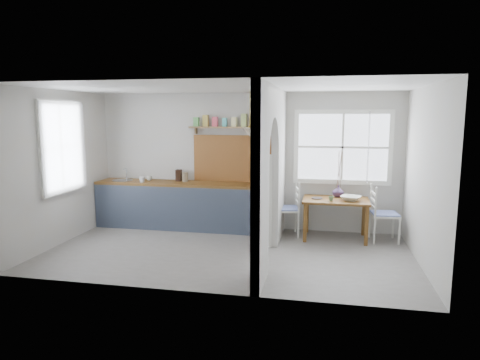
% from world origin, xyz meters
% --- Properties ---
extents(floor, '(5.80, 3.20, 0.01)m').
position_xyz_m(floor, '(0.00, 0.00, 0.00)').
color(floor, gray).
rests_on(floor, ground).
extents(ceiling, '(5.80, 3.20, 0.01)m').
position_xyz_m(ceiling, '(0.00, 0.00, 2.60)').
color(ceiling, beige).
rests_on(ceiling, walls).
extents(walls, '(5.81, 3.21, 2.60)m').
position_xyz_m(walls, '(0.00, 0.00, 1.30)').
color(walls, beige).
rests_on(walls, floor).
extents(partition, '(0.12, 3.20, 2.60)m').
position_xyz_m(partition, '(0.70, 0.06, 1.45)').
color(partition, beige).
rests_on(partition, floor).
extents(kitchen_window, '(0.10, 1.16, 1.50)m').
position_xyz_m(kitchen_window, '(-2.87, 0.00, 1.65)').
color(kitchen_window, white).
rests_on(kitchen_window, walls).
extents(nook_window, '(1.76, 0.10, 1.30)m').
position_xyz_m(nook_window, '(1.80, 1.56, 1.60)').
color(nook_window, white).
rests_on(nook_window, walls).
extents(counter, '(3.50, 0.60, 0.90)m').
position_xyz_m(counter, '(-1.13, 1.33, 0.46)').
color(counter, brown).
rests_on(counter, floor).
extents(sink, '(0.40, 0.40, 0.02)m').
position_xyz_m(sink, '(-2.43, 1.30, 0.89)').
color(sink, silver).
rests_on(sink, counter).
extents(backsplash, '(1.65, 0.03, 0.90)m').
position_xyz_m(backsplash, '(-0.20, 1.58, 1.35)').
color(backsplash, '#955420').
rests_on(backsplash, walls).
extents(shelf, '(1.75, 0.20, 0.21)m').
position_xyz_m(shelf, '(-0.20, 1.49, 2.01)').
color(shelf, olive).
rests_on(shelf, walls).
extents(pendant_lamp, '(0.26, 0.26, 0.16)m').
position_xyz_m(pendant_lamp, '(0.15, 1.15, 1.88)').
color(pendant_lamp, white).
rests_on(pendant_lamp, ceiling).
extents(utensil_rail, '(0.02, 0.50, 0.02)m').
position_xyz_m(utensil_rail, '(0.61, 0.90, 1.45)').
color(utensil_rail, silver).
rests_on(utensil_rail, partition).
extents(dining_table, '(1.15, 0.77, 0.71)m').
position_xyz_m(dining_table, '(1.70, 1.13, 0.36)').
color(dining_table, brown).
rests_on(dining_table, floor).
extents(chair_left, '(0.54, 0.54, 1.00)m').
position_xyz_m(chair_left, '(0.82, 1.19, 0.50)').
color(chair_left, silver).
rests_on(chair_left, floor).
extents(chair_right, '(0.49, 0.49, 0.99)m').
position_xyz_m(chair_right, '(2.54, 1.14, 0.49)').
color(chair_right, silver).
rests_on(chair_right, floor).
extents(kettle, '(0.24, 0.21, 0.25)m').
position_xyz_m(kettle, '(0.31, 1.18, 1.03)').
color(kettle, silver).
rests_on(kettle, counter).
extents(mug_a, '(0.15, 0.15, 0.11)m').
position_xyz_m(mug_a, '(-1.95, 1.14, 0.96)').
color(mug_a, silver).
rests_on(mug_a, counter).
extents(mug_b, '(0.15, 0.15, 0.09)m').
position_xyz_m(mug_b, '(-1.91, 1.40, 0.95)').
color(mug_b, silver).
rests_on(mug_b, counter).
extents(knife_block, '(0.11, 0.15, 0.22)m').
position_xyz_m(knife_block, '(-1.31, 1.45, 1.01)').
color(knife_block, black).
rests_on(knife_block, counter).
extents(jar, '(0.14, 0.14, 0.18)m').
position_xyz_m(jar, '(-1.16, 1.38, 0.99)').
color(jar, '#786B51').
rests_on(jar, counter).
extents(towel_magenta, '(0.02, 0.03, 0.52)m').
position_xyz_m(towel_magenta, '(0.58, 0.97, 0.28)').
color(towel_magenta, '#B40F43').
rests_on(towel_magenta, counter).
extents(towel_orange, '(0.02, 0.03, 0.53)m').
position_xyz_m(towel_orange, '(0.58, 0.93, 0.25)').
color(towel_orange, orange).
rests_on(towel_orange, counter).
extents(bowl, '(0.44, 0.44, 0.08)m').
position_xyz_m(bowl, '(1.95, 1.05, 0.76)').
color(bowl, white).
rests_on(bowl, dining_table).
extents(table_cup, '(0.09, 0.09, 0.08)m').
position_xyz_m(table_cup, '(1.61, 0.96, 0.75)').
color(table_cup, '#547852').
rests_on(table_cup, dining_table).
extents(plate, '(0.23, 0.23, 0.02)m').
position_xyz_m(plate, '(1.37, 1.12, 0.72)').
color(plate, '#353030').
rests_on(plate, dining_table).
extents(vase, '(0.22, 0.22, 0.21)m').
position_xyz_m(vase, '(1.74, 1.35, 0.82)').
color(vase, '#442E53').
rests_on(vase, dining_table).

